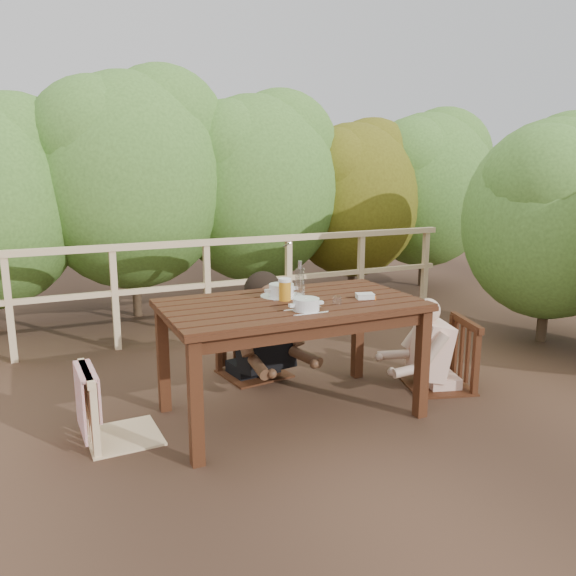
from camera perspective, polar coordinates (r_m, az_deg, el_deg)
name	(u,v)px	position (r m, az deg, el deg)	size (l,w,h in m)	color
ground	(291,413)	(4.14, 0.30, -12.41)	(60.00, 60.00, 0.00)	#4B3122
table	(291,359)	(3.99, 0.30, -7.17)	(1.73, 0.97, 0.80)	#351A0D
chair_left	(120,369)	(3.77, -16.54, -7.76)	(0.47, 0.47, 0.94)	#DCB989
chair_far	(253,316)	(4.70, -3.51, -2.79)	(0.51, 0.51, 1.02)	#351A0D
chair_right	(440,324)	(4.60, 14.98, -3.53)	(0.51, 0.51, 1.02)	#351A0D
woman	(252,295)	(4.67, -3.62, -0.66)	(0.55, 0.68, 1.37)	black
diner_right	(443,314)	(4.59, 15.32, -2.53)	(0.48, 0.59, 1.18)	beige
railing	(207,289)	(5.77, -8.09, -0.14)	(5.60, 0.10, 1.01)	#DCB989
hedge_row	(207,150)	(6.91, -8.12, 13.51)	(6.60, 1.60, 3.80)	#436C28
soup_near	(306,306)	(3.62, 1.83, -1.77)	(0.29, 0.29, 0.10)	white
soup_far	(281,291)	(4.03, -0.66, -0.29)	(0.30, 0.30, 0.10)	silver
beer_glass	(285,291)	(3.89, -0.32, -0.26)	(0.09, 0.09, 0.17)	gold
bottle	(300,280)	(4.00, 1.20, 0.83)	(0.06, 0.06, 0.27)	silver
tumbler	(337,302)	(3.80, 4.94, -1.36)	(0.06, 0.06, 0.07)	silver
butter_tub	(365,297)	(3.98, 7.72, -0.91)	(0.12, 0.09, 0.05)	white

